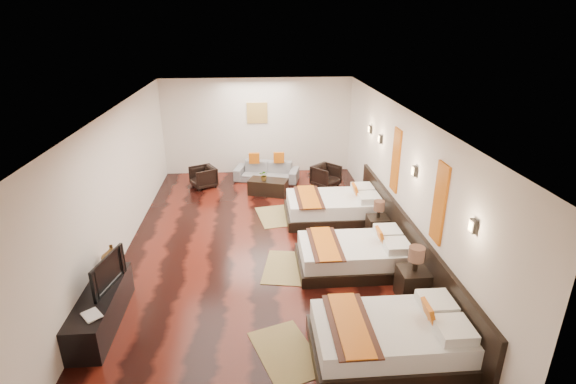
{
  "coord_description": "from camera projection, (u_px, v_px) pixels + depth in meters",
  "views": [
    {
      "loc": [
        -0.11,
        -7.9,
        4.38
      ],
      "look_at": [
        0.54,
        0.25,
        1.1
      ],
      "focal_mm": 27.21,
      "sensor_mm": 36.0,
      "label": 1
    }
  ],
  "objects": [
    {
      "name": "figurine",
      "position": [
        112.0,
        255.0,
        7.19
      ],
      "size": [
        0.42,
        0.42,
        0.37
      ],
      "primitive_type": "imported",
      "rotation": [
        0.0,
        0.0,
        -0.2
      ],
      "color": "brown",
      "rests_on": "tv_console"
    },
    {
      "name": "bed_far",
      "position": [
        334.0,
        207.0,
        10.13
      ],
      "size": [
        2.19,
        1.37,
        0.83
      ],
      "color": "black",
      "rests_on": "floor"
    },
    {
      "name": "armchair_right",
      "position": [
        326.0,
        176.0,
        12.07
      ],
      "size": [
        0.92,
        0.92,
        0.6
      ],
      "primitive_type": "imported",
      "rotation": [
        0.0,
        0.0,
        0.73
      ],
      "color": "black",
      "rests_on": "floor"
    },
    {
      "name": "sconce_lounge",
      "position": [
        370.0,
        129.0,
        10.59
      ],
      "size": [
        0.07,
        0.12,
        0.18
      ],
      "color": "black",
      "rests_on": "right_wall"
    },
    {
      "name": "bed_near",
      "position": [
        392.0,
        338.0,
        6.0
      ],
      "size": [
        2.16,
        1.36,
        0.82
      ],
      "color": "black",
      "rests_on": "floor"
    },
    {
      "name": "floor",
      "position": [
        263.0,
        247.0,
        8.95
      ],
      "size": [
        5.5,
        9.5,
        0.01
      ],
      "primitive_type": "cube",
      "color": "black",
      "rests_on": "ground"
    },
    {
      "name": "book",
      "position": [
        84.0,
        319.0,
        5.94
      ],
      "size": [
        0.35,
        0.36,
        0.03
      ],
      "primitive_type": "imported",
      "rotation": [
        0.0,
        0.0,
        0.69
      ],
      "color": "black",
      "rests_on": "tv_console"
    },
    {
      "name": "sconce_far",
      "position": [
        380.0,
        139.0,
        9.76
      ],
      "size": [
        0.07,
        0.12,
        0.18
      ],
      "color": "black",
      "rests_on": "right_wall"
    },
    {
      "name": "orange_panel_b",
      "position": [
        396.0,
        160.0,
        8.8
      ],
      "size": [
        0.04,
        0.4,
        1.3
      ],
      "primitive_type": "cube",
      "color": "#D86014",
      "rests_on": "right_wall"
    },
    {
      "name": "jute_mat_far",
      "position": [
        275.0,
        216.0,
        10.32
      ],
      "size": [
        0.95,
        1.31,
        0.01
      ],
      "primitive_type": "cube",
      "rotation": [
        0.0,
        0.0,
        0.18
      ],
      "color": "olive",
      "rests_on": "floor"
    },
    {
      "name": "tv",
      "position": [
        103.0,
        271.0,
        6.6
      ],
      "size": [
        0.31,
        0.9,
        0.52
      ],
      "primitive_type": "imported",
      "rotation": [
        0.0,
        0.0,
        1.35
      ],
      "color": "black",
      "rests_on": "tv_console"
    },
    {
      "name": "nightstand_b",
      "position": [
        378.0,
        225.0,
        9.24
      ],
      "size": [
        0.43,
        0.43,
        0.84
      ],
      "color": "black",
      "rests_on": "floor"
    },
    {
      "name": "ceiling",
      "position": [
        259.0,
        111.0,
        7.91
      ],
      "size": [
        5.5,
        9.5,
        0.01
      ],
      "primitive_type": "cube",
      "color": "white",
      "rests_on": "floor"
    },
    {
      "name": "jute_mat_mid",
      "position": [
        285.0,
        267.0,
        8.21
      ],
      "size": [
        0.95,
        1.31,
        0.01
      ],
      "primitive_type": "cube",
      "rotation": [
        0.0,
        0.0,
        -0.18
      ],
      "color": "olive",
      "rests_on": "floor"
    },
    {
      "name": "orange_panel_a",
      "position": [
        440.0,
        203.0,
        6.76
      ],
      "size": [
        0.04,
        0.4,
        1.3
      ],
      "primitive_type": "cube",
      "color": "#D86014",
      "rests_on": "right_wall"
    },
    {
      "name": "armchair_left",
      "position": [
        203.0,
        177.0,
        12.02
      ],
      "size": [
        0.85,
        0.84,
        0.58
      ],
      "primitive_type": "imported",
      "rotation": [
        0.0,
        0.0,
        -1.09
      ],
      "color": "black",
      "rests_on": "floor"
    },
    {
      "name": "nightstand_a",
      "position": [
        413.0,
        281.0,
        7.21
      ],
      "size": [
        0.49,
        0.49,
        0.96
      ],
      "color": "black",
      "rests_on": "floor"
    },
    {
      "name": "table_plant",
      "position": [
        264.0,
        175.0,
        11.4
      ],
      "size": [
        0.29,
        0.26,
        0.28
      ],
      "primitive_type": "imported",
      "rotation": [
        0.0,
        0.0,
        -0.2
      ],
      "color": "#2A6120",
      "rests_on": "coffee_table"
    },
    {
      "name": "left_wall",
      "position": [
        115.0,
        187.0,
        8.23
      ],
      "size": [
        0.01,
        9.5,
        2.8
      ],
      "primitive_type": "cube",
      "color": "silver",
      "rests_on": "floor"
    },
    {
      "name": "tv_console",
      "position": [
        101.0,
        309.0,
        6.6
      ],
      "size": [
        0.5,
        1.8,
        0.55
      ],
      "primitive_type": "cube",
      "color": "black",
      "rests_on": "floor"
    },
    {
      "name": "sconce_mid",
      "position": [
        414.0,
        171.0,
        7.72
      ],
      "size": [
        0.07,
        0.12,
        0.18
      ],
      "color": "black",
      "rests_on": "right_wall"
    },
    {
      "name": "sconce_near",
      "position": [
        473.0,
        226.0,
        5.69
      ],
      "size": [
        0.07,
        0.12,
        0.18
      ],
      "color": "black",
      "rests_on": "right_wall"
    },
    {
      "name": "back_wall",
      "position": [
        258.0,
        126.0,
        12.82
      ],
      "size": [
        5.5,
        0.01,
        2.8
      ],
      "primitive_type": "cube",
      "color": "silver",
      "rests_on": "floor"
    },
    {
      "name": "jute_mat_near",
      "position": [
        286.0,
        352.0,
        6.12
      ],
      "size": [
        1.1,
        1.38,
        0.01
      ],
      "primitive_type": "cube",
      "rotation": [
        0.0,
        0.0,
        0.33
      ],
      "color": "olive",
      "rests_on": "floor"
    },
    {
      "name": "gold_artwork",
      "position": [
        257.0,
        113.0,
        12.66
      ],
      "size": [
        0.6,
        0.04,
        0.6
      ],
      "primitive_type": "cube",
      "color": "#AD873F",
      "rests_on": "back_wall"
    },
    {
      "name": "sofa",
      "position": [
        267.0,
        172.0,
        12.52
      ],
      "size": [
        1.92,
        1.11,
        0.53
      ],
      "primitive_type": "imported",
      "rotation": [
        0.0,
        0.0,
        -0.24
      ],
      "color": "slate",
      "rests_on": "floor"
    },
    {
      "name": "bed_mid",
      "position": [
        355.0,
        255.0,
        8.12
      ],
      "size": [
        2.07,
        1.3,
        0.79
      ],
      "color": "black",
      "rests_on": "floor"
    },
    {
      "name": "coffee_table",
      "position": [
        268.0,
        187.0,
        11.57
      ],
      "size": [
        1.11,
        0.78,
        0.4
      ],
      "primitive_type": "cube",
      "rotation": [
        0.0,
        0.0,
        -0.31
      ],
      "color": "black",
      "rests_on": "floor"
    },
    {
      "name": "right_wall",
      "position": [
        400.0,
        179.0,
        8.63
      ],
      "size": [
        0.01,
        9.5,
        2.8
      ],
      "primitive_type": "cube",
      "color": "silver",
      "rests_on": "floor"
    },
    {
      "name": "headboard_panel",
      "position": [
        407.0,
        241.0,
        8.24
      ],
      "size": [
        0.08,
        6.6,
        0.9
      ],
      "primitive_type": "cube",
      "color": "black",
      "rests_on": "floor"
    }
  ]
}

